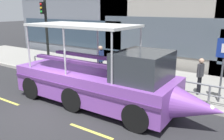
{
  "coord_description": "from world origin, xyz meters",
  "views": [
    {
      "loc": [
        6.8,
        -5.94,
        3.97
      ],
      "look_at": [
        1.32,
        2.35,
        1.3
      ],
      "focal_mm": 37.03,
      "sensor_mm": 36.0,
      "label": 1
    }
  ],
  "objects_px": {
    "parking_sign": "(224,60)",
    "pedestrian_near_bow": "(200,73)",
    "traffic_light_pole": "(46,27)",
    "pedestrian_mid_right": "(101,58)",
    "pedestrian_mid_left": "(145,66)",
    "duck_tour_boat": "(103,81)"
  },
  "relations": [
    {
      "from": "traffic_light_pole",
      "to": "pedestrian_mid_right",
      "type": "height_order",
      "value": "traffic_light_pole"
    },
    {
      "from": "parking_sign",
      "to": "pedestrian_mid_right",
      "type": "distance_m",
      "value": 6.37
    },
    {
      "from": "traffic_light_pole",
      "to": "pedestrian_mid_right",
      "type": "relative_size",
      "value": 2.46
    },
    {
      "from": "pedestrian_mid_left",
      "to": "traffic_light_pole",
      "type": "bearing_deg",
      "value": -179.33
    },
    {
      "from": "parking_sign",
      "to": "pedestrian_near_bow",
      "type": "relative_size",
      "value": 1.59
    },
    {
      "from": "traffic_light_pole",
      "to": "parking_sign",
      "type": "xyz_separation_m",
      "value": [
        10.35,
        -0.03,
        -0.83
      ]
    },
    {
      "from": "pedestrian_mid_left",
      "to": "pedestrian_mid_right",
      "type": "height_order",
      "value": "pedestrian_mid_right"
    },
    {
      "from": "parking_sign",
      "to": "pedestrian_near_bow",
      "type": "height_order",
      "value": "parking_sign"
    },
    {
      "from": "parking_sign",
      "to": "pedestrian_mid_right",
      "type": "xyz_separation_m",
      "value": [
        -6.32,
        0.33,
        -0.73
      ]
    },
    {
      "from": "pedestrian_mid_right",
      "to": "pedestrian_mid_left",
      "type": "bearing_deg",
      "value": -4.4
    },
    {
      "from": "pedestrian_near_bow",
      "to": "traffic_light_pole",
      "type": "bearing_deg",
      "value": -177.17
    },
    {
      "from": "pedestrian_mid_left",
      "to": "pedestrian_mid_right",
      "type": "distance_m",
      "value": 2.86
    },
    {
      "from": "pedestrian_near_bow",
      "to": "pedestrian_mid_left",
      "type": "bearing_deg",
      "value": -171.37
    },
    {
      "from": "parking_sign",
      "to": "pedestrian_mid_left",
      "type": "bearing_deg",
      "value": 178.21
    },
    {
      "from": "duck_tour_boat",
      "to": "pedestrian_mid_left",
      "type": "relative_size",
      "value": 5.06
    },
    {
      "from": "duck_tour_boat",
      "to": "pedestrian_mid_left",
      "type": "bearing_deg",
      "value": 78.24
    },
    {
      "from": "parking_sign",
      "to": "pedestrian_near_bow",
      "type": "distance_m",
      "value": 1.32
    },
    {
      "from": "pedestrian_mid_left",
      "to": "duck_tour_boat",
      "type": "bearing_deg",
      "value": -101.76
    },
    {
      "from": "parking_sign",
      "to": "pedestrian_mid_left",
      "type": "height_order",
      "value": "parking_sign"
    },
    {
      "from": "duck_tour_boat",
      "to": "pedestrian_mid_left",
      "type": "xyz_separation_m",
      "value": [
        0.57,
        2.73,
        0.15
      ]
    },
    {
      "from": "duck_tour_boat",
      "to": "pedestrian_mid_left",
      "type": "distance_m",
      "value": 2.79
    },
    {
      "from": "parking_sign",
      "to": "pedestrian_mid_right",
      "type": "relative_size",
      "value": 1.5
    }
  ]
}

